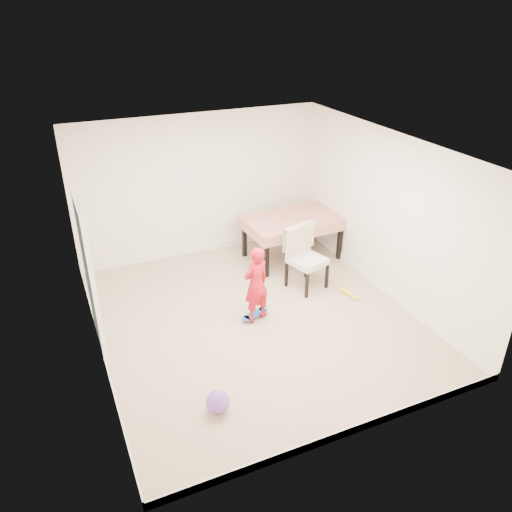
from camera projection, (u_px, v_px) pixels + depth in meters
name	position (u px, v px, depth m)	size (l,w,h in m)	color
ground	(255.00, 319.00, 7.53)	(5.00, 5.00, 0.00)	tan
ceiling	(255.00, 151.00, 6.34)	(4.50, 5.00, 0.04)	silver
wall_back	(200.00, 186.00, 8.95)	(4.50, 0.04, 2.60)	white
wall_front	(356.00, 341.00, 4.92)	(4.50, 0.04, 2.60)	white
wall_left	(90.00, 273.00, 6.13)	(0.04, 5.00, 2.60)	white
wall_right	(387.00, 216.00, 7.74)	(0.04, 5.00, 2.60)	white
door	(90.00, 281.00, 6.51)	(0.10, 0.94, 2.11)	white
baseboard_back	(203.00, 248.00, 9.53)	(4.50, 0.02, 0.12)	white
baseboard_front	(346.00, 432.00, 5.48)	(4.50, 0.02, 0.12)	white
baseboard_left	(103.00, 353.00, 6.70)	(0.02, 5.00, 0.12)	white
baseboard_right	(378.00, 284.00, 8.31)	(0.02, 5.00, 0.12)	white
dining_table	(292.00, 237.00, 9.14)	(1.71, 1.07, 0.81)	red
dining_chair	(307.00, 259.00, 8.12)	(0.58, 0.66, 1.06)	white
skateboard	(255.00, 315.00, 7.54)	(0.50, 0.18, 0.07)	blue
child	(256.00, 286.00, 7.23)	(0.43, 0.28, 1.18)	red
balloon	(218.00, 402.00, 5.78)	(0.28, 0.28, 0.28)	purple
foam_toy	(349.00, 294.00, 8.10)	(0.06, 0.06, 0.40)	yellow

